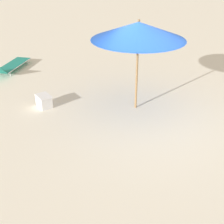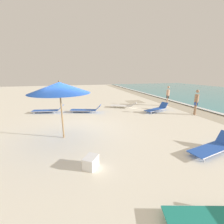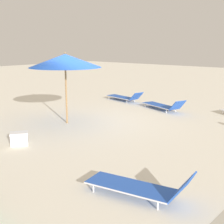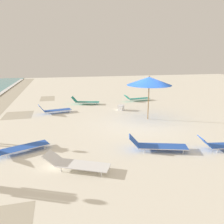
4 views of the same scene
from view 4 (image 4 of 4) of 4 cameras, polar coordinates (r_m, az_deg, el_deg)
ground_plane at (r=12.50m, az=8.05°, el=-3.07°), size 60.00×60.00×0.16m
beach_umbrella at (r=12.75m, az=9.71°, el=7.96°), size 2.57×2.57×2.57m
sun_lounger_under_umbrella at (r=9.23m, az=-23.21°, el=-8.53°), size 1.38×2.25×0.59m
sun_lounger_beside_umbrella at (r=7.44m, az=-9.22°, el=-13.16°), size 1.53×2.22×0.49m
sun_lounger_near_water_left at (r=17.17m, az=-7.08°, el=2.73°), size 1.16×2.21×0.60m
sun_lounger_near_water_right at (r=14.82m, az=-14.80°, el=0.54°), size 1.00×2.13×0.63m
sun_lounger_mid_beach_pair_a at (r=8.88m, az=11.68°, el=-8.52°), size 1.29×2.35×0.59m
sun_lounger_mid_beach_pair_b at (r=18.53m, az=6.53°, el=3.56°), size 0.90×2.34×0.56m
cooler_box at (r=15.17m, az=2.36°, el=1.18°), size 0.61×0.58×0.37m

